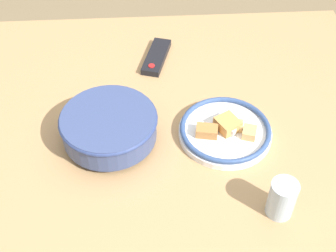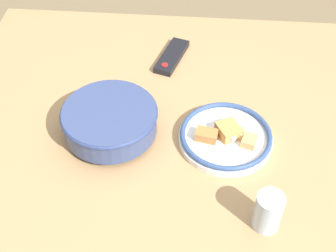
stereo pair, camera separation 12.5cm
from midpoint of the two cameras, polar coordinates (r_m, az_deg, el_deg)
name	(u,v)px [view 2 (the right image)]	position (r m, az deg, el deg)	size (l,w,h in m)	color
ground_plane	(170,242)	(1.90, 2.20, -14.03)	(8.00, 8.00, 0.00)	#7F6B4C
dining_table	(171,133)	(1.39, 2.91, -1.00)	(1.30, 1.03, 0.70)	tan
noodle_bowl	(110,120)	(1.26, -4.28, 0.56)	(0.26, 0.26, 0.09)	#384775
food_plate	(226,137)	(1.28, 9.87, -1.42)	(0.26, 0.26, 0.05)	white
tv_remote	(172,56)	(1.53, 2.83, 8.36)	(0.11, 0.19, 0.02)	black
drinking_glass	(268,212)	(1.11, 15.34, -10.22)	(0.06, 0.06, 0.10)	silver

